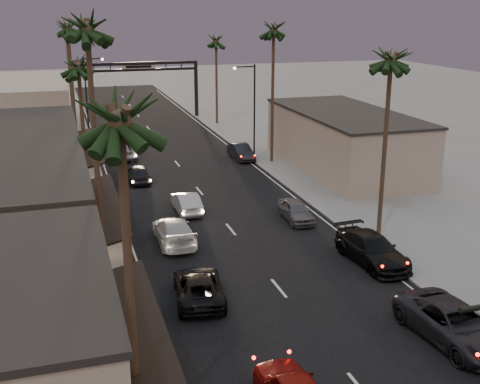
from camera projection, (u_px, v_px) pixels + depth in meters
ground at (191, 181)px, 50.41m from camera, size 200.00×200.00×0.00m
road at (179, 166)px, 54.98m from camera, size 14.00×120.00×0.02m
sidewalk_left at (70, 155)px, 58.71m from camera, size 5.00×92.00×0.12m
sidewalk_right at (254, 143)px, 64.00m from camera, size 5.00×92.00×0.12m
storefront_mid at (15, 220)px, 33.19m from camera, size 8.00×14.00×5.50m
storefront_far at (26, 157)px, 47.88m from camera, size 8.00×16.00×5.00m
storefront_dist at (32, 107)px, 68.75m from camera, size 8.00×20.00×6.00m
building_right at (344, 141)px, 53.57m from camera, size 8.00×18.00×5.00m
arch at (139, 76)px, 76.18m from camera, size 15.20×0.40×7.27m
streetlight_right at (252, 105)px, 55.33m from camera, size 2.13×0.30×9.00m
streetlight_left at (89, 92)px, 63.35m from camera, size 2.13×0.30×9.00m
palm_la at (119, 106)px, 16.30m from camera, size 3.20×3.20×13.20m
palm_lb at (86, 21)px, 27.61m from camera, size 3.20×3.20×15.20m
palm_lc at (78, 60)px, 41.26m from camera, size 3.20×3.20×12.20m
palm_ld at (67, 23)px, 58.04m from camera, size 3.20×3.20×14.20m
palm_ra at (392, 53)px, 34.79m from camera, size 3.20×3.20×13.20m
palm_rb at (274, 25)px, 52.78m from camera, size 3.20×3.20×14.20m
palm_rc at (216, 37)px, 71.63m from camera, size 3.20×3.20×12.20m
palm_far at (65, 26)px, 79.43m from camera, size 3.20×3.20×13.20m
oncoming_pickup at (199, 287)px, 29.85m from camera, size 2.95×5.26×1.39m
oncoming_silver at (186, 202)px, 42.62m from camera, size 1.53×4.33×1.42m
oncoming_white at (174, 231)px, 37.03m from camera, size 2.20×5.34×1.54m
oncoming_dgrey at (138, 173)px, 49.90m from camera, size 1.87×4.34×1.46m
oncoming_grey_far at (124, 149)px, 57.74m from camera, size 2.25×5.34×1.71m
curbside_near at (455, 324)px, 26.11m from camera, size 3.27×6.19×1.66m
curbside_black at (372, 249)px, 34.11m from camera, size 2.71×5.82×1.65m
curbside_grey at (296, 211)px, 40.94m from camera, size 1.79×4.12×1.38m
curbside_far at (241, 152)px, 57.35m from camera, size 1.68×4.44×1.45m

